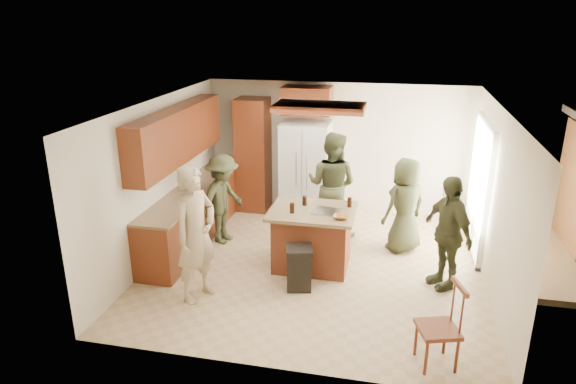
% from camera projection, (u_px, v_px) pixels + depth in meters
% --- Properties ---
extents(person_front_left, '(0.73, 0.83, 1.88)m').
position_uv_depth(person_front_left, '(196.00, 234.00, 6.81)').
color(person_front_left, tan).
rests_on(person_front_left, ground).
extents(person_behind_left, '(1.01, 0.76, 1.85)m').
position_uv_depth(person_behind_left, '(332.00, 185.00, 8.80)').
color(person_behind_left, '#3C4327').
rests_on(person_behind_left, ground).
extents(person_behind_right, '(0.91, 0.88, 1.57)m').
position_uv_depth(person_behind_right, '(405.00, 205.00, 8.26)').
color(person_behind_right, '#313720').
rests_on(person_behind_right, ground).
extents(person_side_right, '(0.93, 1.09, 1.65)m').
position_uv_depth(person_side_right, '(447.00, 232.00, 7.15)').
color(person_side_right, '#393C23').
rests_on(person_side_right, ground).
extents(person_counter, '(0.71, 1.08, 1.54)m').
position_uv_depth(person_counter, '(223.00, 199.00, 8.58)').
color(person_counter, '#33361F').
rests_on(person_counter, ground).
extents(left_cabinetry, '(0.64, 3.00, 2.30)m').
position_uv_depth(left_cabinetry, '(186.00, 189.00, 8.48)').
color(left_cabinetry, maroon).
rests_on(left_cabinetry, ground).
extents(back_wall_units, '(1.80, 0.60, 2.45)m').
position_uv_depth(back_wall_units, '(266.00, 142.00, 9.81)').
color(back_wall_units, maroon).
rests_on(back_wall_units, ground).
extents(refrigerator, '(0.90, 0.76, 1.80)m').
position_uv_depth(refrigerator, '(305.00, 169.00, 9.74)').
color(refrigerator, white).
rests_on(refrigerator, ground).
extents(kitchen_island, '(1.28, 1.03, 0.93)m').
position_uv_depth(kitchen_island, '(312.00, 238.00, 7.83)').
color(kitchen_island, '#AB4C2C').
rests_on(kitchen_island, ground).
extents(island_items, '(0.87, 0.64, 0.15)m').
position_uv_depth(island_items, '(329.00, 211.00, 7.54)').
color(island_items, silver).
rests_on(island_items, kitchen_island).
extents(trash_bin, '(0.44, 0.44, 0.63)m').
position_uv_depth(trash_bin, '(299.00, 268.00, 7.24)').
color(trash_bin, black).
rests_on(trash_bin, ground).
extents(spindle_chair, '(0.53, 0.53, 0.99)m').
position_uv_depth(spindle_chair, '(440.00, 329.00, 5.61)').
color(spindle_chair, maroon).
rests_on(spindle_chair, ground).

